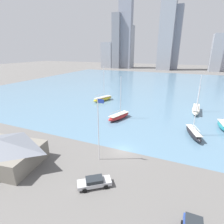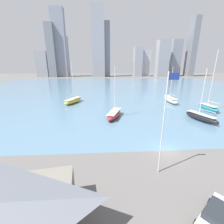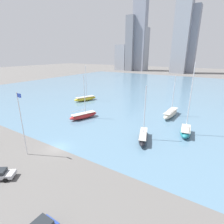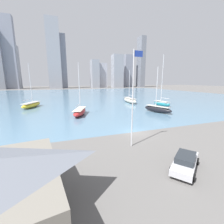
{
  "view_description": "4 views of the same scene",
  "coord_description": "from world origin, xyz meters",
  "px_view_note": "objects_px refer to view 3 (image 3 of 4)",
  "views": [
    {
      "loc": [
        10.19,
        -29.73,
        19.54
      ],
      "look_at": [
        -6.62,
        9.96,
        4.27
      ],
      "focal_mm": 28.0,
      "sensor_mm": 36.0,
      "label": 1
    },
    {
      "loc": [
        -9.7,
        -19.8,
        12.56
      ],
      "look_at": [
        -7.8,
        10.83,
        3.07
      ],
      "focal_mm": 24.0,
      "sensor_mm": 36.0,
      "label": 2
    },
    {
      "loc": [
        26.13,
        -20.62,
        18.18
      ],
      "look_at": [
        3.65,
        15.05,
        4.14
      ],
      "focal_mm": 28.0,
      "sensor_mm": 36.0,
      "label": 3
    },
    {
      "loc": [
        -11.64,
        -21.18,
        8.39
      ],
      "look_at": [
        -1.02,
        8.67,
        1.81
      ],
      "focal_mm": 24.0,
      "sensor_mm": 36.0,
      "label": 4
    }
  ],
  "objects_px": {
    "sailboat_yellow": "(85,98)",
    "flag_pole": "(22,123)",
    "sailboat_black": "(143,137)",
    "sailboat_red": "(84,115)",
    "sailboat_cream": "(171,113)",
    "sailboat_teal": "(186,131)"
  },
  "relations": [
    {
      "from": "flag_pole",
      "to": "sailboat_yellow",
      "type": "bearing_deg",
      "value": 114.91
    },
    {
      "from": "sailboat_yellow",
      "to": "sailboat_cream",
      "type": "height_order",
      "value": "sailboat_yellow"
    },
    {
      "from": "flag_pole",
      "to": "sailboat_yellow",
      "type": "xyz_separation_m",
      "value": [
        -17.13,
        36.9,
        -5.59
      ]
    },
    {
      "from": "flag_pole",
      "to": "sailboat_black",
      "type": "relative_size",
      "value": 1.0
    },
    {
      "from": "sailboat_yellow",
      "to": "flag_pole",
      "type": "bearing_deg",
      "value": -42.58
    },
    {
      "from": "sailboat_red",
      "to": "sailboat_cream",
      "type": "bearing_deg",
      "value": 55.8
    },
    {
      "from": "flag_pole",
      "to": "sailboat_teal",
      "type": "relative_size",
      "value": 0.72
    },
    {
      "from": "flag_pole",
      "to": "sailboat_yellow",
      "type": "height_order",
      "value": "sailboat_yellow"
    },
    {
      "from": "sailboat_yellow",
      "to": "sailboat_cream",
      "type": "bearing_deg",
      "value": 21.14
    },
    {
      "from": "sailboat_cream",
      "to": "sailboat_yellow",
      "type": "bearing_deg",
      "value": -178.43
    },
    {
      "from": "sailboat_red",
      "to": "sailboat_teal",
      "type": "bearing_deg",
      "value": 28.48
    },
    {
      "from": "sailboat_black",
      "to": "sailboat_cream",
      "type": "distance_m",
      "value": 19.1
    },
    {
      "from": "flag_pole",
      "to": "sailboat_red",
      "type": "bearing_deg",
      "value": 100.83
    },
    {
      "from": "sailboat_black",
      "to": "sailboat_yellow",
      "type": "relative_size",
      "value": 0.87
    },
    {
      "from": "sailboat_yellow",
      "to": "sailboat_red",
      "type": "relative_size",
      "value": 1.09
    },
    {
      "from": "sailboat_black",
      "to": "sailboat_cream",
      "type": "height_order",
      "value": "sailboat_cream"
    },
    {
      "from": "sailboat_black",
      "to": "sailboat_red",
      "type": "distance_m",
      "value": 20.74
    },
    {
      "from": "sailboat_yellow",
      "to": "sailboat_cream",
      "type": "relative_size",
      "value": 1.12
    },
    {
      "from": "sailboat_cream",
      "to": "flag_pole",
      "type": "bearing_deg",
      "value": -112.88
    },
    {
      "from": "flag_pole",
      "to": "sailboat_cream",
      "type": "relative_size",
      "value": 0.98
    },
    {
      "from": "sailboat_black",
      "to": "sailboat_yellow",
      "type": "bearing_deg",
      "value": 130.26
    },
    {
      "from": "flag_pole",
      "to": "sailboat_black",
      "type": "height_order",
      "value": "sailboat_black"
    }
  ]
}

